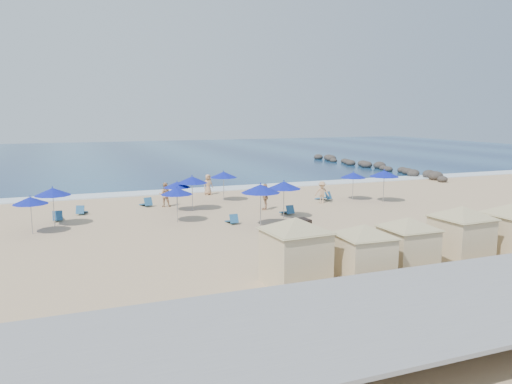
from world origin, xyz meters
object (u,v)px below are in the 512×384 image
cabana_0 (295,242)px  umbrella_7 (284,185)px  rock_jetty (371,165)px  umbrella_0 (53,192)px  cabana_3 (461,227)px  umbrella_3 (177,185)px  beachgoer_1 (265,197)px  cabana_4 (511,224)px  beachgoer_3 (208,185)px  umbrella_9 (384,174)px  umbrella_4 (192,180)px  cabana_1 (364,246)px  umbrella_8 (353,175)px  trash_bin (301,227)px  cabana_2 (408,238)px  umbrella_5 (261,189)px  beachgoer_0 (165,195)px  umbrella_1 (30,200)px  umbrella_2 (177,191)px  beachgoer_2 (322,192)px  umbrella_6 (224,175)px

cabana_0 → umbrella_7: 12.38m
rock_jetty → umbrella_0: umbrella_0 is taller
cabana_3 → rock_jetty: bearing=61.3°
umbrella_3 → beachgoer_1: 6.09m
cabana_4 → beachgoer_3: cabana_4 is taller
umbrella_7 → umbrella_9: 9.82m
umbrella_9 → cabana_3: bearing=-113.4°
umbrella_0 → umbrella_4: 9.00m
cabana_1 → umbrella_4: bearing=98.7°
cabana_4 → umbrella_0: bearing=142.9°
umbrella_3 → umbrella_9: (15.21, -2.19, 0.33)m
umbrella_8 → beachgoer_3: umbrella_8 is taller
trash_bin → cabana_2: 7.75m
umbrella_5 → beachgoer_1: bearing=64.5°
cabana_1 → umbrella_4: (-2.59, 16.93, 0.65)m
umbrella_3 → beachgoer_0: umbrella_3 is taller
cabana_2 → umbrella_1: cabana_2 is taller
umbrella_1 → cabana_4: bearing=-32.5°
umbrella_3 → umbrella_4: bearing=-4.0°
cabana_0 → cabana_1: size_ratio=1.14×
cabana_1 → umbrella_4: 17.14m
cabana_1 → umbrella_8: cabana_1 is taller
cabana_0 → cabana_2: cabana_0 is taller
umbrella_2 → beachgoer_3: umbrella_2 is taller
cabana_0 → umbrella_9: (14.22, 14.06, 0.47)m
trash_bin → umbrella_3: 10.36m
umbrella_4 → cabana_1: bearing=-81.3°
cabana_0 → cabana_1: (2.63, -0.75, -0.21)m
umbrella_1 → beachgoer_2: (19.63, 2.56, -1.07)m
umbrella_7 → cabana_0: bearing=-112.6°
umbrella_5 → beachgoer_3: size_ratio=1.56×
cabana_1 → umbrella_3: size_ratio=1.95×
cabana_1 → umbrella_3: cabana_1 is taller
umbrella_3 → beachgoer_0: bearing=102.1°
umbrella_2 → umbrella_5: (4.27, -3.06, 0.35)m
cabana_3 → umbrella_1: (-17.98, 13.01, 0.24)m
trash_bin → cabana_2: size_ratio=0.21×
umbrella_4 → rock_jetty: bearing=33.8°
trash_bin → umbrella_8: 12.20m
umbrella_4 → cabana_0: bearing=-90.1°
umbrella_3 → cabana_2: bearing=-70.1°
umbrella_1 → umbrella_6: size_ratio=0.93×
beachgoer_1 → umbrella_0: bearing=-62.5°
umbrella_6 → umbrella_7: umbrella_7 is taller
beachgoer_1 → umbrella_6: bearing=-132.7°
cabana_2 → umbrella_8: bearing=64.9°
cabana_1 → umbrella_2: (-4.41, 13.54, 0.46)m
beachgoer_2 → beachgoer_0: bearing=-169.0°
rock_jetty → umbrella_1: size_ratio=12.29×
cabana_0 → cabana_4: bearing=-1.9°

